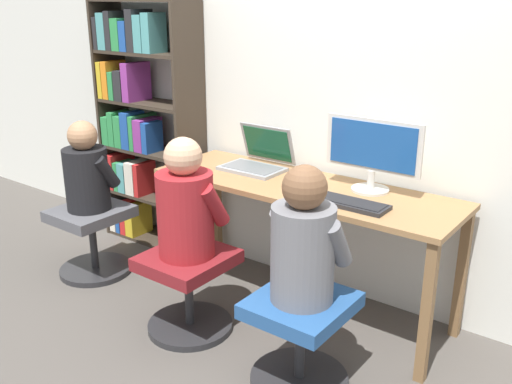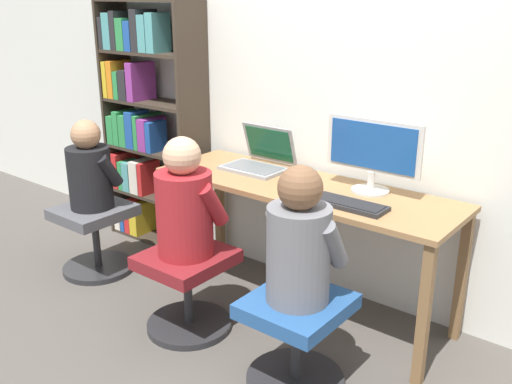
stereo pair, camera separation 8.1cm
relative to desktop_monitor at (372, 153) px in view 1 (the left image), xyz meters
name	(u,v)px [view 1 (the left image)]	position (x,y,z in m)	size (l,w,h in m)	color
ground_plane	(272,326)	(-0.35, -0.42, -0.97)	(14.00, 14.00, 0.00)	#4C4742
wall_back	(338,81)	(-0.35, 0.22, 0.33)	(10.00, 0.05, 2.60)	silver
desk	(302,200)	(-0.35, -0.13, -0.30)	(1.78, 0.57, 0.76)	olive
desktop_monitor	(372,153)	(0.00, 0.00, 0.00)	(0.54, 0.20, 0.39)	beige
laptop	(257,160)	(-0.74, -0.03, -0.16)	(0.37, 0.32, 0.25)	gray
keyboard	(350,203)	(0.03, -0.27, -0.20)	(0.39, 0.15, 0.03)	#232326
computer_mouse_by_keyboard	(305,193)	(-0.24, -0.28, -0.20)	(0.07, 0.11, 0.03)	#99999E
office_chair_left	(300,334)	(0.05, -0.74, -0.71)	(0.47, 0.47, 0.45)	#262628
office_chair_right	(189,285)	(-0.70, -0.71, -0.71)	(0.47, 0.47, 0.45)	#262628
person_at_monitor	(304,242)	(0.05, -0.74, -0.24)	(0.35, 0.31, 0.63)	slate
person_at_laptop	(186,205)	(-0.70, -0.71, -0.24)	(0.37, 0.31, 0.64)	maroon
bookshelf	(138,121)	(-1.85, 0.02, -0.07)	(0.82, 0.29, 1.75)	#382D23
office_chair_side	(93,235)	(-1.68, -0.58, -0.71)	(0.47, 0.47, 0.45)	#262628
person_near_shelf	(87,171)	(-1.68, -0.58, -0.27)	(0.34, 0.29, 0.58)	black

